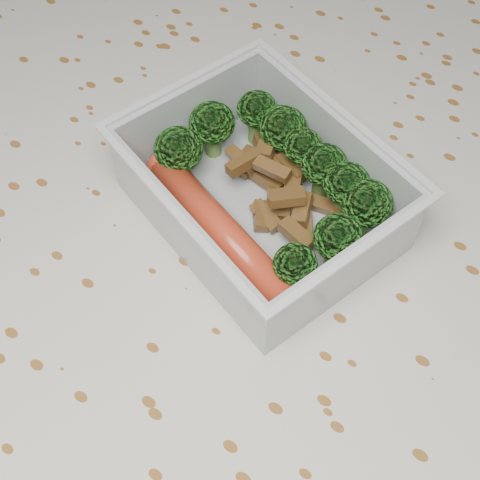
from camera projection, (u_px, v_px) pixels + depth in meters
The scene contains 6 objects.
dining_table at pixel (244, 312), 0.54m from camera, with size 1.40×0.90×0.75m.
tablecloth at pixel (244, 280), 0.50m from camera, with size 1.46×0.96×0.19m.
lunch_container at pixel (261, 198), 0.47m from camera, with size 0.22×0.19×0.06m.
broccoli_florets at pixel (287, 169), 0.46m from camera, with size 0.17×0.13×0.05m.
meat_pile at pixel (280, 186), 0.48m from camera, with size 0.11×0.08×0.03m.
sausage at pixel (220, 230), 0.45m from camera, with size 0.15×0.07×0.03m.
Camera 1 is at (0.14, -0.21, 1.15)m, focal length 50.00 mm.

